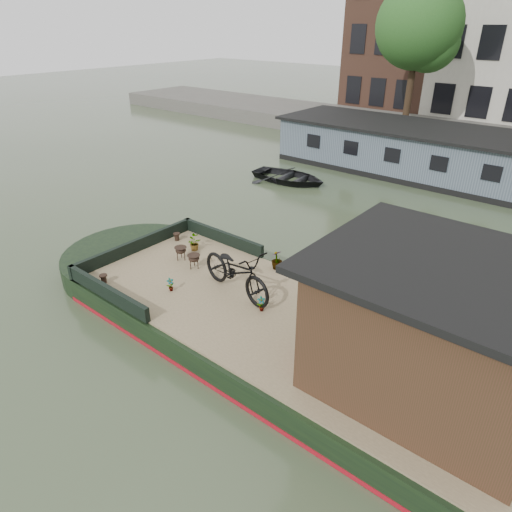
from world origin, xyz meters
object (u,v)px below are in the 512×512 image
Objects in this scene: potted_plant_a at (261,304)px; brazier_rear at (181,253)px; brazier_front at (194,261)px; dinghy at (289,174)px; cabin at (436,327)px; bicycle at (236,271)px.

potted_plant_a is 3.21m from brazier_rear.
potted_plant_a is 2.60m from brazier_front.
potted_plant_a reaches higher than dinghy.
bicycle is (-4.54, 0.16, -0.64)m from cabin.
brazier_front is 0.11× the size of dinghy.
brazier_rear reaches higher than dinghy.
brazier_front reaches higher than brazier_rear.
bicycle reaches higher than brazier_rear.
brazier_rear is at bearing 176.15° from cabin.
cabin is 3.77m from potted_plant_a.
bicycle is 6.00× the size of brazier_front.
potted_plant_a is 0.11× the size of dinghy.
cabin is at bearing 0.91° from potted_plant_a.
cabin reaches higher than potted_plant_a.
brazier_front is at bearing -8.95° from brazier_rear.
brazier_rear is (-2.25, 0.30, -0.41)m from bicycle.
brazier_front is at bearing 170.70° from potted_plant_a.
bicycle reaches higher than dinghy.
bicycle is at bearing -7.12° from brazier_front.
cabin is 4.58m from bicycle.
dinghy is (-3.44, 8.90, -0.49)m from brazier_front.
brazier_rear is 0.11× the size of dinghy.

